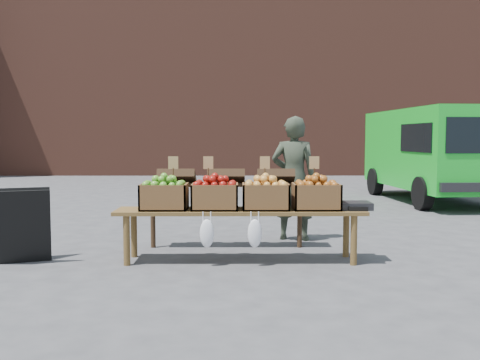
{
  "coord_description": "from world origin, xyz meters",
  "views": [
    {
      "loc": [
        -0.84,
        -5.81,
        1.35
      ],
      "look_at": [
        -0.81,
        0.46,
        0.85
      ],
      "focal_mm": 40.0,
      "sensor_mm": 36.0,
      "label": 1
    }
  ],
  "objects_px": {
    "delivery_van": "(436,156)",
    "back_table": "(226,205)",
    "chalkboard_sign": "(24,225)",
    "crate_green_apples": "(316,196)",
    "crate_golden_apples": "(164,197)",
    "display_bench": "(240,235)",
    "crate_red_apples": "(266,196)",
    "weighing_scale": "(355,206)",
    "crate_russet_pears": "(215,197)",
    "vendor": "(294,178)"
  },
  "relations": [
    {
      "from": "crate_red_apples",
      "to": "weighing_scale",
      "type": "height_order",
      "value": "crate_red_apples"
    },
    {
      "from": "crate_russet_pears",
      "to": "vendor",
      "type": "bearing_deg",
      "value": 51.12
    },
    {
      "from": "delivery_van",
      "to": "back_table",
      "type": "bearing_deg",
      "value": -136.44
    },
    {
      "from": "crate_golden_apples",
      "to": "crate_green_apples",
      "type": "xyz_separation_m",
      "value": [
        1.65,
        0.0,
        0.0
      ]
    },
    {
      "from": "delivery_van",
      "to": "weighing_scale",
      "type": "bearing_deg",
      "value": -122.13
    },
    {
      "from": "vendor",
      "to": "weighing_scale",
      "type": "bearing_deg",
      "value": 127.76
    },
    {
      "from": "display_bench",
      "to": "weighing_scale",
      "type": "xyz_separation_m",
      "value": [
        1.25,
        0.0,
        0.33
      ]
    },
    {
      "from": "crate_russet_pears",
      "to": "chalkboard_sign",
      "type": "bearing_deg",
      "value": -178.69
    },
    {
      "from": "chalkboard_sign",
      "to": "crate_red_apples",
      "type": "bearing_deg",
      "value": -18.66
    },
    {
      "from": "back_table",
      "to": "weighing_scale",
      "type": "xyz_separation_m",
      "value": [
        1.42,
        -0.72,
        0.09
      ]
    },
    {
      "from": "display_bench",
      "to": "crate_green_apples",
      "type": "distance_m",
      "value": 0.93
    },
    {
      "from": "delivery_van",
      "to": "crate_green_apples",
      "type": "height_order",
      "value": "delivery_van"
    },
    {
      "from": "crate_red_apples",
      "to": "delivery_van",
      "type": "bearing_deg",
      "value": 54.57
    },
    {
      "from": "chalkboard_sign",
      "to": "vendor",
      "type": "bearing_deg",
      "value": 2.98
    },
    {
      "from": "back_table",
      "to": "display_bench",
      "type": "relative_size",
      "value": 0.78
    },
    {
      "from": "chalkboard_sign",
      "to": "crate_golden_apples",
      "type": "relative_size",
      "value": 1.62
    },
    {
      "from": "back_table",
      "to": "weighing_scale",
      "type": "relative_size",
      "value": 6.18
    },
    {
      "from": "weighing_scale",
      "to": "vendor",
      "type": "bearing_deg",
      "value": 113.67
    },
    {
      "from": "display_bench",
      "to": "crate_green_apples",
      "type": "bearing_deg",
      "value": 0.0
    },
    {
      "from": "crate_golden_apples",
      "to": "crate_russet_pears",
      "type": "height_order",
      "value": "same"
    },
    {
      "from": "vendor",
      "to": "crate_russet_pears",
      "type": "distance_m",
      "value": 1.58
    },
    {
      "from": "vendor",
      "to": "crate_russet_pears",
      "type": "xyz_separation_m",
      "value": [
        -0.99,
        -1.23,
        -0.1
      ]
    },
    {
      "from": "chalkboard_sign",
      "to": "crate_green_apples",
      "type": "bearing_deg",
      "value": -18.84
    },
    {
      "from": "crate_golden_apples",
      "to": "weighing_scale",
      "type": "relative_size",
      "value": 1.47
    },
    {
      "from": "delivery_van",
      "to": "crate_red_apples",
      "type": "distance_m",
      "value": 6.72
    },
    {
      "from": "crate_russet_pears",
      "to": "weighing_scale",
      "type": "distance_m",
      "value": 1.53
    },
    {
      "from": "delivery_van",
      "to": "crate_red_apples",
      "type": "xyz_separation_m",
      "value": [
        -3.89,
        -5.47,
        -0.25
      ]
    },
    {
      "from": "chalkboard_sign",
      "to": "back_table",
      "type": "relative_size",
      "value": 0.39
    },
    {
      "from": "back_table",
      "to": "crate_red_apples",
      "type": "bearing_deg",
      "value": -58.48
    },
    {
      "from": "weighing_scale",
      "to": "crate_red_apples",
      "type": "bearing_deg",
      "value": 180.0
    },
    {
      "from": "vendor",
      "to": "crate_red_apples",
      "type": "bearing_deg",
      "value": 84.42
    },
    {
      "from": "back_table",
      "to": "crate_red_apples",
      "type": "xyz_separation_m",
      "value": [
        0.44,
        -0.72,
        0.19
      ]
    },
    {
      "from": "back_table",
      "to": "crate_golden_apples",
      "type": "xyz_separation_m",
      "value": [
        -0.66,
        -0.72,
        0.19
      ]
    },
    {
      "from": "back_table",
      "to": "crate_golden_apples",
      "type": "height_order",
      "value": "back_table"
    },
    {
      "from": "back_table",
      "to": "crate_green_apples",
      "type": "distance_m",
      "value": 1.24
    },
    {
      "from": "delivery_van",
      "to": "display_bench",
      "type": "height_order",
      "value": "delivery_van"
    },
    {
      "from": "crate_red_apples",
      "to": "crate_green_apples",
      "type": "distance_m",
      "value": 0.55
    },
    {
      "from": "chalkboard_sign",
      "to": "crate_russet_pears",
      "type": "distance_m",
      "value": 2.08
    },
    {
      "from": "crate_green_apples",
      "to": "weighing_scale",
      "type": "bearing_deg",
      "value": 0.0
    },
    {
      "from": "crate_red_apples",
      "to": "back_table",
      "type": "bearing_deg",
      "value": 121.52
    },
    {
      "from": "delivery_van",
      "to": "crate_golden_apples",
      "type": "bearing_deg",
      "value": -136.45
    },
    {
      "from": "crate_russet_pears",
      "to": "weighing_scale",
      "type": "relative_size",
      "value": 1.47
    },
    {
      "from": "delivery_van",
      "to": "crate_red_apples",
      "type": "height_order",
      "value": "delivery_van"
    },
    {
      "from": "delivery_van",
      "to": "crate_golden_apples",
      "type": "relative_size",
      "value": 8.59
    },
    {
      "from": "crate_golden_apples",
      "to": "crate_russet_pears",
      "type": "relative_size",
      "value": 1.0
    },
    {
      "from": "display_bench",
      "to": "crate_russet_pears",
      "type": "distance_m",
      "value": 0.51
    },
    {
      "from": "chalkboard_sign",
      "to": "display_bench",
      "type": "xyz_separation_m",
      "value": [
        2.33,
        0.05,
        -0.12
      ]
    },
    {
      "from": "delivery_van",
      "to": "back_table",
      "type": "xyz_separation_m",
      "value": [
        -4.33,
        -4.75,
        -0.44
      ]
    },
    {
      "from": "crate_red_apples",
      "to": "weighing_scale",
      "type": "xyz_separation_m",
      "value": [
        0.97,
        0.0,
        -0.1
      ]
    },
    {
      "from": "crate_russet_pears",
      "to": "weighing_scale",
      "type": "bearing_deg",
      "value": 0.0
    }
  ]
}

